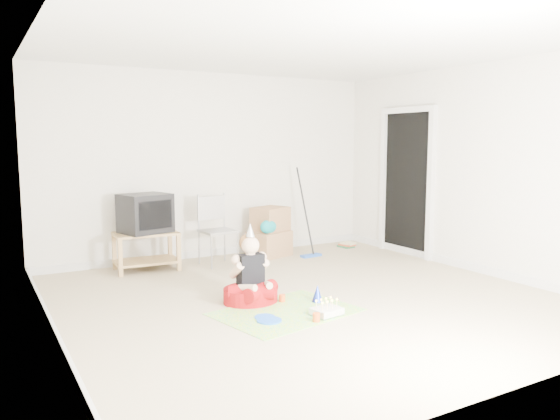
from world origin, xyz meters
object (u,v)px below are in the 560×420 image
tv_stand (146,248)px  seated_woman (251,285)px  folding_chair (218,231)px  birthday_cake (327,312)px  cardboard_boxes (270,233)px  crt_tv (145,213)px

tv_stand → seated_woman: 1.99m
tv_stand → folding_chair: bearing=-11.3°
tv_stand → birthday_cake: bearing=-70.4°
seated_woman → birthday_cake: seated_woman is taller
cardboard_boxes → folding_chair: bearing=-168.8°
crt_tv → birthday_cake: bearing=-86.1°
tv_stand → cardboard_boxes: size_ratio=1.16×
seated_woman → birthday_cake: 0.88m
folding_chair → cardboard_boxes: size_ratio=1.35×
seated_woman → birthday_cake: size_ratio=2.80×
crt_tv → folding_chair: 0.98m
cardboard_boxes → tv_stand: bearing=179.7°
tv_stand → folding_chair: folding_chair is taller
folding_chair → cardboard_boxes: 0.90m
crt_tv → seated_woman: crt_tv is taller
crt_tv → tv_stand: bearing=74.3°
tv_stand → crt_tv: bearing=-90.0°
crt_tv → folding_chair: crt_tv is taller
folding_chair → seated_woman: (-0.39, -1.74, -0.28)m
tv_stand → crt_tv: 0.45m
folding_chair → cardboard_boxes: bearing=11.2°
cardboard_boxes → birthday_cake: (-0.84, -2.66, -0.30)m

